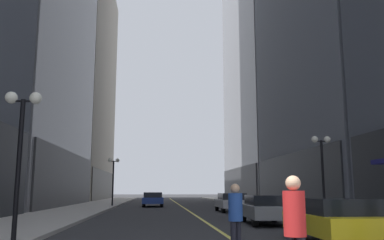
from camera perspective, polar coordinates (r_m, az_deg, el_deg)
The scene contains 16 objects.
ground_plane at distance 39.40m, azimuth -1.43°, elevation -12.01°, with size 200.00×200.00×0.00m, color #2D2D30.
sidewalk_left at distance 39.75m, azimuth -13.64°, elevation -11.62°, with size 4.50×78.00×0.15m, color #ADA8A0.
sidewalk_right at distance 40.75m, azimuth 10.47°, elevation -11.67°, with size 4.50×78.00×0.15m, color #ADA8A0.
lane_centre_stripe at distance 39.40m, azimuth -1.43°, elevation -12.00°, with size 0.16×70.00×0.01m, color #E5D64C.
building_left_far at distance 68.32m, azimuth -18.38°, elevation 4.93°, with size 16.02×26.00×36.67m.
building_right_mid at distance 47.06m, azimuth 19.06°, elevation 15.19°, with size 10.82×24.00×42.16m.
building_right_far at distance 72.98m, azimuth 10.69°, elevation 13.85°, with size 11.85×26.00×61.29m.
car_yellow at distance 12.86m, azimuth 19.35°, elevation -12.99°, with size 1.93×4.09×1.32m.
car_grey at distance 19.45m, azimuth 10.22°, elevation -12.09°, with size 1.98×4.37×1.32m.
car_silver at distance 30.07m, azimuth 5.55°, elevation -11.30°, with size 1.93×4.38×1.32m.
car_blue at distance 39.26m, azimuth -5.51°, elevation -10.92°, with size 1.95×4.79×1.32m.
pedestrian_in_blue_hoodie at distance 10.01m, azimuth 6.12°, elevation -12.95°, with size 0.47×0.47×1.71m.
pedestrian_in_red_jacket at distance 6.61m, azimuth 14.20°, elevation -13.97°, with size 0.47×0.47×1.79m.
street_lamp_left_near at distance 12.88m, azimuth -22.82°, elevation -1.43°, with size 1.06×0.36×4.43m.
street_lamp_left_far at distance 38.37m, azimuth -10.96°, elevation -7.03°, with size 1.06×0.36×4.43m.
street_lamp_right_mid at distance 22.99m, azimuth 17.74°, elevation -5.06°, with size 1.06×0.36×4.43m.
Camera 1 is at (-2.44, -4.29, 1.57)m, focal length 38.08 mm.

